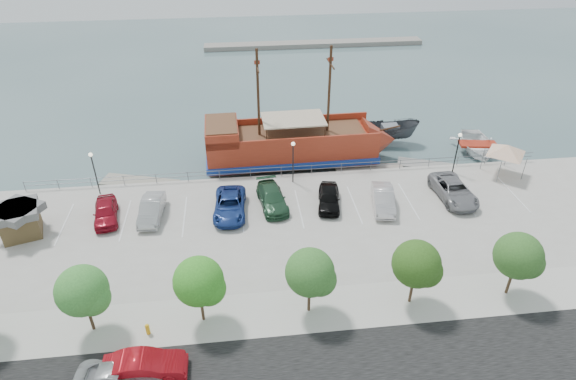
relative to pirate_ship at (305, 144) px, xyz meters
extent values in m
plane|color=#41595D|center=(-1.96, -11.98, -2.17)|extent=(160.00, 160.00, 0.00)
cube|color=#B6B1A7|center=(-1.96, -21.98, -1.15)|extent=(100.00, 4.00, 0.05)
cylinder|color=#5B5F65|center=(-1.96, -4.18, -0.22)|extent=(50.00, 0.06, 0.06)
cylinder|color=#5B5F65|center=(-1.96, -4.18, -0.62)|extent=(50.00, 0.06, 0.06)
cube|color=gray|center=(8.04, 43.02, -1.77)|extent=(40.00, 3.00, 0.80)
cube|color=maroon|center=(-1.48, -0.03, -0.10)|extent=(17.51, 5.84, 2.83)
cube|color=#19399A|center=(-1.48, -0.03, -1.03)|extent=(17.85, 6.17, 0.65)
cone|color=maroon|center=(8.08, 0.19, -0.10)|extent=(3.60, 5.30, 5.22)
cube|color=maroon|center=(-8.54, -0.20, 2.07)|extent=(3.39, 5.51, 1.52)
cube|color=brown|center=(-8.54, -0.20, 2.89)|extent=(3.16, 5.07, 0.13)
cube|color=brown|center=(-0.94, -0.02, 1.37)|extent=(14.24, 5.11, 0.16)
cube|color=maroon|center=(-1.54, 2.57, 1.69)|extent=(17.39, 0.62, 0.76)
cube|color=maroon|center=(-1.42, -2.64, 1.69)|extent=(17.39, 0.62, 0.76)
cylinder|color=#382111|center=(2.32, 0.05, 5.77)|extent=(0.27, 0.27, 8.91)
cylinder|color=#382111|center=(-4.74, -0.11, 5.77)|extent=(0.27, 0.27, 8.91)
cylinder|color=#382111|center=(2.32, 0.05, 8.49)|extent=(0.23, 3.26, 0.15)
cylinder|color=#382111|center=(-4.74, -0.11, 8.49)|extent=(0.23, 3.26, 0.15)
cube|color=beige|center=(-1.26, -0.03, 2.94)|extent=(6.40, 4.28, 0.13)
cylinder|color=#382111|center=(8.84, 0.21, 1.20)|extent=(2.71, 0.24, 0.64)
imported|color=#3E4147|center=(10.23, 3.38, -0.90)|extent=(6.76, 3.15, 2.53)
imported|color=white|center=(19.21, -0.15, -1.44)|extent=(6.08, 7.75, 1.46)
cube|color=gray|center=(-16.89, -2.78, -1.95)|extent=(7.92, 4.30, 0.44)
cube|color=gray|center=(6.37, -2.78, -1.97)|extent=(7.15, 2.58, 0.40)
cube|color=gray|center=(12.93, -2.78, -1.97)|extent=(7.00, 4.34, 0.39)
cube|color=brown|center=(-24.85, -10.99, -0.15)|extent=(3.49, 3.49, 2.04)
cube|color=#5C5C5C|center=(-24.85, -10.99, 1.11)|extent=(3.95, 3.95, 0.65)
cylinder|color=slate|center=(17.08, -5.17, -0.01)|extent=(0.08, 0.08, 2.32)
cylinder|color=slate|center=(19.81, -4.84, -0.01)|extent=(0.08, 0.08, 2.32)
cylinder|color=slate|center=(17.41, -7.89, -0.01)|extent=(0.08, 0.08, 2.32)
cylinder|color=slate|center=(20.13, -7.56, -0.01)|extent=(0.08, 0.08, 2.32)
pyramid|color=white|center=(18.61, -6.37, 2.05)|extent=(4.93, 4.93, 0.95)
imported|color=#9A9E9F|center=(-14.51, -26.39, -0.48)|extent=(5.09, 2.69, 1.37)
imported|color=#B21019|center=(-13.14, -25.90, -0.37)|extent=(4.83, 1.70, 1.59)
cylinder|color=gold|center=(-13.41, -22.78, -0.83)|extent=(0.27, 0.27, 0.67)
sphere|color=gold|center=(-13.41, -22.78, -0.48)|extent=(0.29, 0.29, 0.29)
cylinder|color=black|center=(-19.96, -5.48, 0.83)|extent=(0.12, 0.12, 4.00)
sphere|color=#FFF2CC|center=(-19.96, -5.48, 2.93)|extent=(0.36, 0.36, 0.36)
cylinder|color=black|center=(-1.96, -5.48, 0.83)|extent=(0.12, 0.12, 4.00)
sphere|color=#FFF2CC|center=(-1.96, -5.48, 2.93)|extent=(0.36, 0.36, 0.36)
cylinder|color=black|center=(14.04, -5.48, 0.83)|extent=(0.12, 0.12, 4.00)
sphere|color=#FFF2CC|center=(14.04, -5.48, 2.93)|extent=(0.36, 0.36, 0.36)
cylinder|color=#473321|center=(-16.96, -21.98, -0.07)|extent=(0.20, 0.20, 2.20)
sphere|color=#34732C|center=(-16.96, -21.98, 2.23)|extent=(3.20, 3.20, 3.20)
sphere|color=#34732C|center=(-16.36, -22.28, 1.83)|extent=(2.20, 2.20, 2.20)
cylinder|color=#473321|center=(-9.96, -21.98, -0.07)|extent=(0.20, 0.20, 2.20)
sphere|color=#2F7A1E|center=(-9.96, -21.98, 2.23)|extent=(3.20, 3.20, 3.20)
sphere|color=#2F7A1E|center=(-9.36, -22.28, 1.83)|extent=(2.20, 2.20, 2.20)
cylinder|color=#473321|center=(-2.96, -21.98, -0.07)|extent=(0.20, 0.20, 2.20)
sphere|color=#2F6025|center=(-2.96, -21.98, 2.23)|extent=(3.20, 3.20, 3.20)
sphere|color=#2F6025|center=(-2.36, -22.28, 1.83)|extent=(2.20, 2.20, 2.20)
cylinder|color=#473321|center=(4.04, -21.98, -0.07)|extent=(0.20, 0.20, 2.20)
sphere|color=#284C16|center=(4.04, -21.98, 2.23)|extent=(3.20, 3.20, 3.20)
sphere|color=#284C16|center=(4.64, -22.28, 1.83)|extent=(2.20, 2.20, 2.20)
cylinder|color=#473321|center=(11.04, -21.98, -0.07)|extent=(0.20, 0.20, 2.20)
sphere|color=#2C5620|center=(11.04, -21.98, 2.23)|extent=(3.20, 3.20, 3.20)
sphere|color=#2C5620|center=(11.64, -22.28, 1.83)|extent=(2.20, 2.20, 2.20)
imported|color=maroon|center=(-18.50, -9.70, -0.37)|extent=(2.64, 4.92, 1.59)
imported|color=#A7A7A7|center=(-14.67, -9.80, -0.36)|extent=(1.99, 4.96, 1.60)
imported|color=navy|center=(-8.02, -9.95, -0.37)|extent=(3.00, 5.90, 1.60)
imported|color=#264D32|center=(-4.29, -9.24, -0.39)|extent=(2.87, 5.62, 1.56)
imported|color=black|center=(0.71, -9.79, -0.37)|extent=(2.67, 4.93, 1.59)
imported|color=beige|center=(5.41, -10.60, -0.35)|extent=(2.57, 5.19, 1.64)
imported|color=gray|center=(12.13, -9.96, -0.34)|extent=(3.08, 6.12, 1.66)
camera|label=1|loc=(-6.99, -44.59, 23.07)|focal=30.00mm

